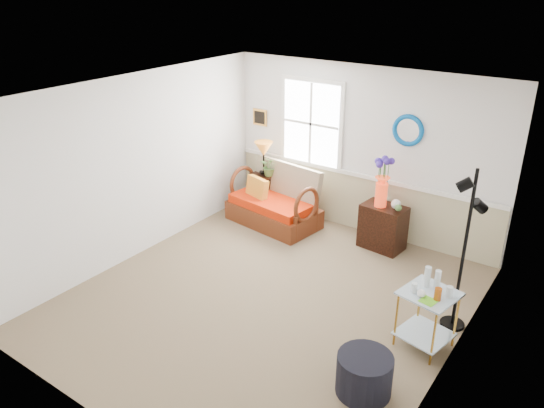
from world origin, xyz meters
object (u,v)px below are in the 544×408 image
Objects in this scene: side_table at (426,320)px; loveseat at (274,197)px; floor_lamp at (464,252)px; cabinet at (383,227)px; ottoman at (364,374)px; lamp_stand at (264,192)px.

loveseat is at bearing 153.03° from side_table.
loveseat is 3.50m from floor_lamp.
side_table is at bearing -48.24° from cabinet.
loveseat is 1.83m from cabinet.
side_table is at bearing -19.32° from loveseat.
side_table is at bearing 77.46° from ottoman.
side_table is (1.34, -1.85, 0.00)m from cabinet.
loveseat is at bearing -38.29° from lamp_stand.
cabinet is (1.81, 0.25, -0.14)m from loveseat.
cabinet is 3.09m from ottoman.
cabinet is 2.08m from floor_lamp.
side_table is 0.86m from floor_lamp.
floor_lamp is at bearing 76.57° from ottoman.
loveseat is at bearing -166.41° from cabinet.
loveseat is 3.94m from ottoman.
floor_lamp is 1.80m from ottoman.
loveseat reaches higher than ottoman.
loveseat is at bearing 140.61° from floor_lamp.
loveseat is 0.59m from lamp_stand.
loveseat is 2.16× the size of cabinet.
loveseat reaches higher than lamp_stand.
loveseat is at bearing 137.99° from ottoman.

